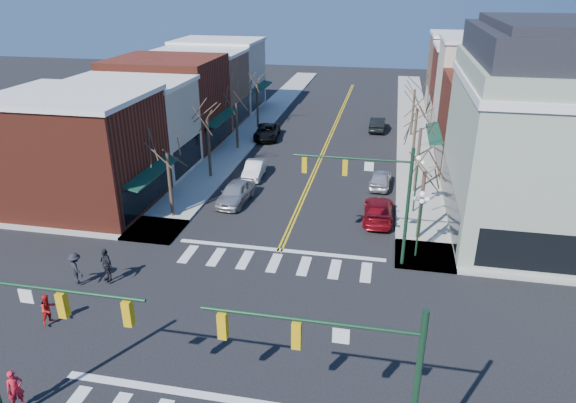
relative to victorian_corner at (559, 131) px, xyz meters
The scene contains 36 objects.
ground 22.95m from the victorian_corner, 138.69° to the right, with size 160.00×160.00×0.00m, color black.
sidewalk_left 26.67m from the victorian_corner, 167.71° to the left, with size 3.50×70.00×0.15m, color #9E9B93.
sidewalk_right 11.56m from the victorian_corner, 144.64° to the left, with size 3.50×70.00×0.15m, color #9E9B93.
bldg_left_brick_a 32.23m from the victorian_corner, behind, with size 10.00×8.50×8.00m, color maroon.
bldg_left_stucco_a 32.52m from the victorian_corner, behind, with size 10.00×7.00×7.50m, color beige.
bldg_left_brick_b 34.62m from the victorian_corner, 157.89° to the left, with size 10.00×9.00×8.50m, color maroon.
bldg_left_tan 38.51m from the victorian_corner, 146.41° to the left, with size 10.00×7.50×7.80m, color #8E6B4E.
bldg_left_stucco_b 43.26m from the victorian_corner, 137.82° to the left, with size 10.00×8.00×8.20m, color beige.
bldg_right_brick_a 11.60m from the victorian_corner, 95.08° to the left, with size 10.00×8.50×8.00m, color maroon.
bldg_right_stucco 19.10m from the victorian_corner, 93.01° to the left, with size 10.00×7.00×10.00m, color beige.
bldg_right_brick_b 26.63m from the victorian_corner, 92.16° to the left, with size 10.00×8.00×8.50m, color maroon.
bldg_right_tan 34.58m from the victorian_corner, 91.66° to the left, with size 10.00×8.00×9.00m, color #8E6B4E.
victorian_corner is the anchor object (origin of this frame).
traffic_mast_near_left 31.14m from the victorian_corner, 135.19° to the right, with size 6.60×0.28×7.20m.
traffic_mast_near_right 24.56m from the victorian_corner, 116.57° to the right, with size 6.60×0.28×7.20m.
traffic_mast_far_right 13.20m from the victorian_corner, 147.05° to the right, with size 6.60×0.28×7.20m.
lamppost_corner 10.89m from the victorian_corner, 144.14° to the right, with size 0.36×0.36×4.33m.
lamppost_midblock 9.10m from the victorian_corner, behind, with size 0.36×0.36×4.33m.
tree_left_a 25.51m from the victorian_corner, behind, with size 0.24×0.24×4.76m, color #382B21.
tree_left_b 25.64m from the victorian_corner, 169.76° to the left, with size 0.24×0.24×5.04m, color #382B21.
tree_left_c 28.20m from the victorian_corner, 153.34° to the left, with size 0.24×0.24×4.55m, color #382B21.
tree_left_d 32.53m from the victorian_corner, 140.54° to the left, with size 0.24×0.24×4.90m, color #382B21.
tree_right_a 9.84m from the victorian_corner, 156.63° to the right, with size 0.24×0.24×4.62m, color #382B21.
tree_right_b 10.12m from the victorian_corner, 150.95° to the left, with size 0.24×0.24×5.18m, color #382B21.
tree_right_c 15.49m from the victorian_corner, 122.94° to the left, with size 0.24×0.24×4.83m, color #382B21.
tree_right_d 22.43m from the victorian_corner, 111.56° to the left, with size 0.24×0.24×4.97m, color #382B21.
car_left_near 22.09m from the victorian_corner, behind, with size 1.88×4.67×1.59m, color #B3B3B8.
car_left_mid 22.75m from the victorian_corner, 165.99° to the left, with size 1.43×4.09×1.35m, color silver.
car_left_far 28.89m from the victorian_corner, 144.10° to the left, with size 2.38×5.16×1.43m, color black.
car_right_near 12.29m from the victorian_corner, behind, with size 2.03×5.00×1.45m, color maroon.
car_right_mid 13.40m from the victorian_corner, 154.25° to the left, with size 1.64×4.07×1.39m, color silver.
car_right_far 25.59m from the victorian_corner, 118.03° to the left, with size 1.58×4.54×1.50m, color black.
pedestrian_red_a 32.35m from the victorian_corner, 138.36° to the right, with size 0.60×0.40×1.65m, color red.
pedestrian_red_b 31.01m from the victorian_corner, 147.90° to the right, with size 0.76×0.59×1.57m, color red.
pedestrian_dark_a 28.36m from the victorian_corner, 154.08° to the right, with size 1.14×0.48×1.95m, color black.
pedestrian_dark_b 29.92m from the victorian_corner, 154.35° to the right, with size 1.17×0.67×1.81m, color black.
Camera 1 is at (5.99, -19.47, 15.49)m, focal length 32.00 mm.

